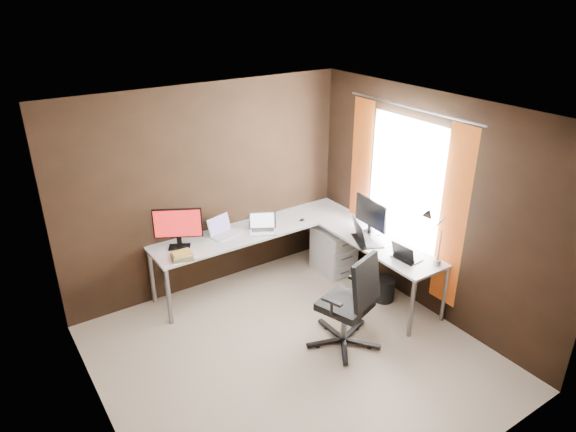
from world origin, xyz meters
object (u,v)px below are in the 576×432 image
object	(u,v)px
monitor_right	(371,215)
monitor_left	(178,226)
wastebasket	(384,289)
drawer_pedestal	(334,250)
office_chair	(348,319)
laptop_black_small	(405,256)
laptop_white	(222,231)
desk_lamp	(432,231)
laptop_black_big	(364,237)
book_stack	(182,256)
laptop_silver	(263,227)

from	to	relation	value
monitor_right	monitor_left	bearing A→B (deg)	68.27
wastebasket	monitor_left	bearing A→B (deg)	146.81
drawer_pedestal	office_chair	distance (m)	1.54
laptop_black_small	monitor_left	bearing A→B (deg)	44.76
laptop_white	monitor_right	bearing A→B (deg)	-48.69
desk_lamp	office_chair	size ratio (longest dim) A/B	0.58
laptop_black_big	wastebasket	bearing A→B (deg)	-122.11
laptop_white	desk_lamp	bearing A→B (deg)	-66.74
laptop_black_big	laptop_black_small	distance (m)	0.58
monitor_right	laptop_black_big	size ratio (longest dim) A/B	1.11
laptop_white	monitor_left	bearing A→B (deg)	165.08
laptop_black_big	office_chair	world-z (taller)	office_chair
laptop_black_big	wastebasket	distance (m)	0.70
book_stack	laptop_black_big	bearing A→B (deg)	-22.53
monitor_left	laptop_black_small	size ratio (longest dim) A/B	1.59
wastebasket	laptop_silver	bearing A→B (deg)	131.19
drawer_pedestal	laptop_silver	xyz separation A→B (m)	(-0.93, 0.25, 0.48)
monitor_left	laptop_black_big	size ratio (longest dim) A/B	1.01
laptop_black_small	book_stack	world-z (taller)	laptop_black_small
laptop_black_small	office_chair	xyz separation A→B (m)	(-0.84, -0.06, -0.46)
monitor_right	laptop_silver	distance (m)	1.31
monitor_left	wastebasket	world-z (taller)	monitor_left
wastebasket	book_stack	bearing A→B (deg)	153.58
monitor_right	office_chair	bearing A→B (deg)	131.89
laptop_silver	office_chair	bearing A→B (deg)	-57.75
book_stack	desk_lamp	distance (m)	2.70
laptop_white	laptop_black_small	size ratio (longest dim) A/B	1.22
laptop_black_small	wastebasket	size ratio (longest dim) A/B	1.08
monitor_right	laptop_white	xyz separation A→B (m)	(-1.49, 0.96, -0.20)
laptop_white	wastebasket	bearing A→B (deg)	-58.04
drawer_pedestal	laptop_silver	world-z (taller)	laptop_silver
laptop_silver	laptop_black_small	size ratio (longest dim) A/B	1.29
monitor_right	desk_lamp	size ratio (longest dim) A/B	0.86
laptop_black_small	wastebasket	xyz separation A→B (m)	(0.07, 0.33, -0.63)
monitor_right	laptop_white	bearing A→B (deg)	60.44
laptop_white	laptop_black_small	xyz separation A→B (m)	(1.38, -1.65, -0.00)
laptop_white	office_chair	size ratio (longest dim) A/B	0.35
monitor_left	laptop_black_small	world-z (taller)	monitor_left
monitor_right	office_chair	size ratio (longest dim) A/B	0.50
laptop_black_small	wastebasket	distance (m)	0.72
drawer_pedestal	laptop_white	size ratio (longest dim) A/B	1.58
laptop_silver	laptop_black_big	xyz separation A→B (m)	(0.84, -0.90, 0.01)
monitor_right	wastebasket	xyz separation A→B (m)	(-0.04, -0.36, -0.84)
office_chair	monitor_left	bearing A→B (deg)	104.27
drawer_pedestal	desk_lamp	world-z (taller)	desk_lamp
laptop_silver	laptop_black_big	world-z (taller)	laptop_black_big
monitor_right	laptop_black_small	size ratio (longest dim) A/B	1.75
monitor_left	monitor_right	bearing A→B (deg)	3.16
laptop_black_small	office_chair	world-z (taller)	office_chair
monitor_left	laptop_black_big	distance (m)	2.15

